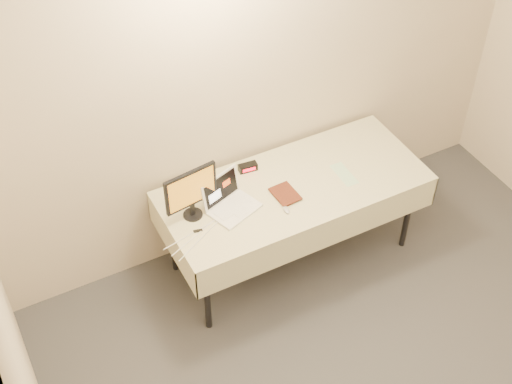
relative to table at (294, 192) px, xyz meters
name	(u,v)px	position (x,y,z in m)	size (l,w,h in m)	color
back_wall	(264,78)	(0.00, 0.45, 0.67)	(4.00, 0.10, 2.70)	beige
table	(294,192)	(0.00, 0.00, 0.00)	(1.86, 0.81, 0.74)	black
laptop	(229,201)	(-0.49, 0.02, 0.12)	(0.39, 0.35, 0.22)	white
monitor	(191,191)	(-0.74, 0.06, 0.29)	(0.37, 0.15, 0.38)	black
book	(276,188)	(-0.18, -0.06, 0.16)	(0.15, 0.02, 0.20)	maroon
alarm_clock	(248,167)	(-0.21, 0.29, 0.09)	(0.14, 0.07, 0.06)	black
clicker	(286,210)	(-0.17, -0.19, 0.07)	(0.04, 0.08, 0.02)	#B4B4B6
paper_form	(344,174)	(0.37, -0.07, 0.06)	(0.10, 0.25, 0.00)	#BEECBC
usb_dongle	(198,231)	(-0.77, -0.09, 0.07)	(0.06, 0.02, 0.01)	black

